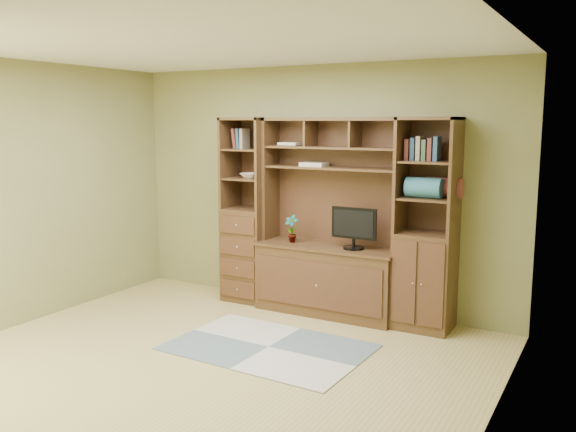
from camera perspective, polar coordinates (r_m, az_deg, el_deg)
The scene contains 11 objects.
room at distance 4.93m, azimuth -7.82°, elevation 0.51°, with size 4.60×4.10×2.64m.
center_hutch at distance 6.31m, azimuth 3.76°, elevation -0.14°, with size 1.54×0.53×2.05m, color #472E18.
left_tower at distance 6.82m, azimuth -3.71°, elevation 0.55°, with size 0.50×0.45×2.05m, color #472E18.
right_tower at distance 5.98m, azimuth 12.83°, elevation -0.83°, with size 0.55×0.45×2.05m, color #472E18.
rug at distance 5.58m, azimuth -1.84°, elevation -12.17°, with size 1.73×1.15×0.01m, color gray.
monitor at distance 6.15m, azimuth 6.20°, elevation -0.43°, with size 0.48×0.21×0.58m, color black.
orchid at distance 6.48m, azimuth 0.35°, elevation -1.20°, with size 0.16×0.11×0.29m, color #995133.
magazines at distance 6.42m, azimuth 2.46°, elevation 4.85°, with size 0.26×0.19×0.04m, color beige.
bowl at distance 6.76m, azimuth -3.51°, elevation 3.82°, with size 0.22×0.22×0.05m, color silver.
blanket_teal at distance 5.89m, azimuth 12.61°, elevation 2.59°, with size 0.34×0.19×0.19m, color #2B6573.
blanket_red at distance 5.98m, azimuth 14.35°, elevation 2.61°, with size 0.35×0.19×0.19m, color brown.
Camera 1 is at (2.93, -3.90, 2.01)m, focal length 38.00 mm.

